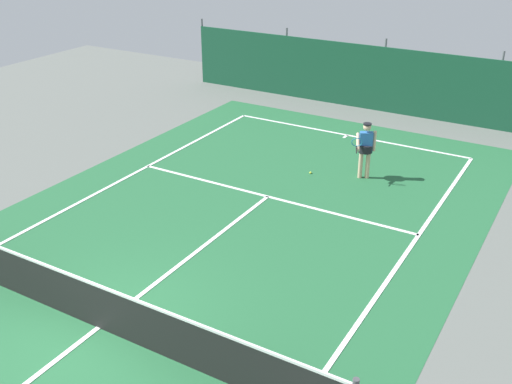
{
  "coord_description": "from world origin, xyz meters",
  "views": [
    {
      "loc": [
        7.08,
        -6.32,
        7.12
      ],
      "look_at": [
        0.52,
        4.88,
        0.9
      ],
      "focal_mm": 42.44,
      "sensor_mm": 36.0,
      "label": 1
    }
  ],
  "objects": [
    {
      "name": "ground_plane",
      "position": [
        0.0,
        0.0,
        0.0
      ],
      "size": [
        36.0,
        36.0,
        0.0
      ],
      "primitive_type": "plane",
      "color": "slate"
    },
    {
      "name": "court_surface",
      "position": [
        0.0,
        0.0,
        0.0
      ],
      "size": [
        11.02,
        26.6,
        0.01
      ],
      "color": "#236038",
      "rests_on": "ground"
    },
    {
      "name": "tennis_ball_near_player",
      "position": [
        0.32,
        8.37,
        0.03
      ],
      "size": [
        0.07,
        0.07,
        0.07
      ],
      "primitive_type": "sphere",
      "color": "#CCDB33",
      "rests_on": "ground"
    },
    {
      "name": "back_fence",
      "position": [
        -0.0,
        15.53,
        0.67
      ],
      "size": [
        16.3,
        0.98,
        2.7
      ],
      "color": "#14472D",
      "rests_on": "ground"
    },
    {
      "name": "tennis_net",
      "position": [
        0.0,
        0.0,
        0.51
      ],
      "size": [
        10.12,
        0.1,
        1.1
      ],
      "color": "black",
      "rests_on": "ground"
    },
    {
      "name": "tennis_player",
      "position": [
        1.74,
        8.86,
        0.96
      ],
      "size": [
        0.56,
        0.83,
        1.64
      ],
      "rotation": [
        0.0,
        0.0,
        3.57
      ],
      "color": "#D8AD8C",
      "rests_on": "ground"
    }
  ]
}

